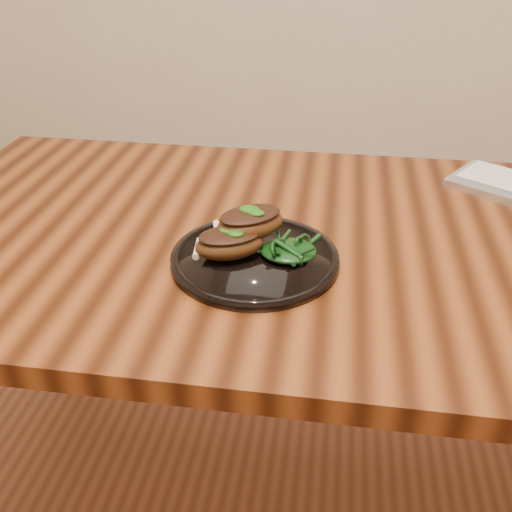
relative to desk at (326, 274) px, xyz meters
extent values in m
plane|color=#5C2D1A|center=(0.00, 0.00, -0.67)|extent=(4.00, 4.00, 0.00)
cube|color=black|center=(0.00, 0.00, 0.06)|extent=(1.60, 0.80, 0.04)
cylinder|color=#39160C|center=(-0.74, 0.34, -0.31)|extent=(0.06, 0.06, 0.71)
cylinder|color=black|center=(-0.12, -0.11, 0.09)|extent=(0.28, 0.28, 0.02)
torus|color=black|center=(-0.12, -0.11, 0.09)|extent=(0.27, 0.27, 0.01)
cylinder|color=black|center=(-0.12, -0.11, 0.10)|extent=(0.18, 0.18, 0.00)
ellipsoid|color=#44230D|center=(-0.16, -0.12, 0.12)|extent=(0.13, 0.11, 0.04)
ellipsoid|color=black|center=(-0.16, -0.12, 0.14)|extent=(0.12, 0.10, 0.01)
cylinder|color=beige|center=(-0.21, -0.13, 0.11)|extent=(0.02, 0.06, 0.01)
ellipsoid|color=#114307|center=(-0.16, -0.12, 0.14)|extent=(0.03, 0.02, 0.01)
ellipsoid|color=#44230D|center=(-0.13, -0.08, 0.14)|extent=(0.14, 0.13, 0.04)
ellipsoid|color=black|center=(-0.13, -0.08, 0.16)|extent=(0.12, 0.12, 0.01)
cylinder|color=beige|center=(-0.18, -0.10, 0.13)|extent=(0.03, 0.06, 0.01)
ellipsoid|color=#114307|center=(-0.13, -0.08, 0.16)|extent=(0.03, 0.02, 0.01)
ellipsoid|color=#114307|center=(-0.15, -0.05, 0.10)|extent=(0.08, 0.05, 0.00)
ellipsoid|color=black|center=(-0.06, -0.11, 0.11)|extent=(0.09, 0.08, 0.02)
camera|label=1|loc=(0.00, -0.89, 0.58)|focal=40.00mm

